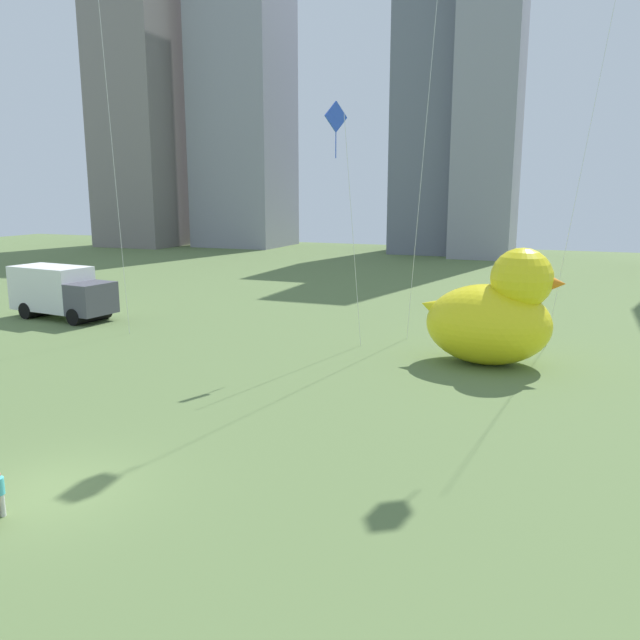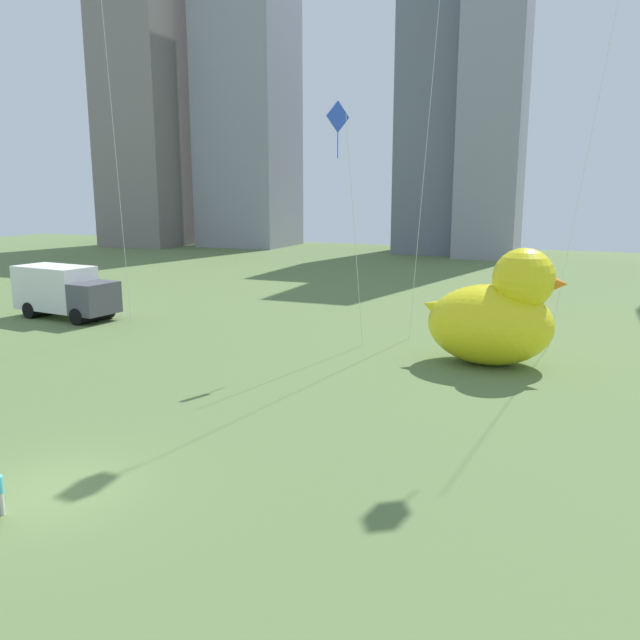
# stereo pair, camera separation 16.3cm
# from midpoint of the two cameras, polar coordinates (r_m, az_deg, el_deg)

# --- Properties ---
(ground_plane) EXTENTS (140.00, 140.00, 0.00)m
(ground_plane) POSITION_cam_midpoint_polar(r_m,az_deg,el_deg) (16.89, -23.07, -13.87)
(ground_plane) COLOR #5E7641
(giant_inflatable_duck) EXTENTS (5.76, 3.69, 4.77)m
(giant_inflatable_duck) POSITION_cam_midpoint_polar(r_m,az_deg,el_deg) (26.75, 15.01, 0.44)
(giant_inflatable_duck) COLOR yellow
(giant_inflatable_duck) RESTS_ON ground
(box_truck) EXTENTS (6.30, 3.00, 2.85)m
(box_truck) POSITION_cam_midpoint_polar(r_m,az_deg,el_deg) (38.08, -22.16, 2.29)
(box_truck) COLOR white
(box_truck) RESTS_ON ground
(city_skyline) EXTENTS (76.10, 19.91, 39.22)m
(city_skyline) POSITION_cam_midpoint_polar(r_m,az_deg,el_deg) (75.55, 2.18, 19.13)
(city_skyline) COLOR gray
(city_skyline) RESTS_ON ground
(kite_blue) EXTENTS (1.32, 1.73, 10.64)m
(kite_blue) POSITION_cam_midpoint_polar(r_m,az_deg,el_deg) (28.24, 1.37, 16.80)
(kite_blue) COLOR silver
(kite_blue) RESTS_ON ground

